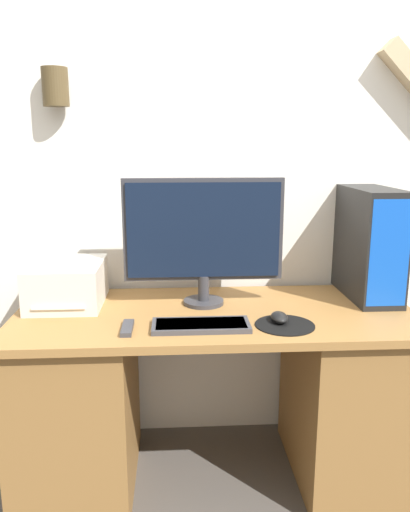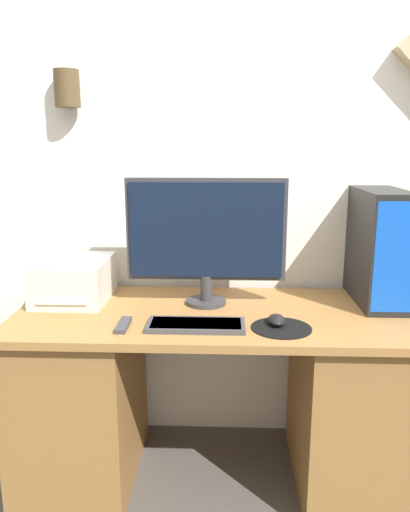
{
  "view_description": "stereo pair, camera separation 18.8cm",
  "coord_description": "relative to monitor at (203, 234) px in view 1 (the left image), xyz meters",
  "views": [
    {
      "loc": [
        -0.15,
        -1.5,
        1.36
      ],
      "look_at": [
        -0.04,
        0.33,
        0.94
      ],
      "focal_mm": 35.0,
      "sensor_mm": 36.0,
      "label": 1
    },
    {
      "loc": [
        0.03,
        -1.5,
        1.36
      ],
      "look_at": [
        -0.04,
        0.33,
        0.94
      ],
      "focal_mm": 35.0,
      "sensor_mm": 36.0,
      "label": 2
    }
  ],
  "objects": [
    {
      "name": "remote_control",
      "position": [
        -0.28,
        -0.28,
        -0.28
      ],
      "size": [
        0.04,
        0.14,
        0.02
      ],
      "color": "#38383D",
      "rests_on": "desk"
    },
    {
      "name": "desk",
      "position": [
        0.04,
        -0.1,
        -0.64
      ],
      "size": [
        1.55,
        0.66,
        0.72
      ],
      "color": "olive",
      "rests_on": "ground_plane"
    },
    {
      "name": "mousepad",
      "position": [
        0.28,
        -0.27,
        -0.29
      ],
      "size": [
        0.21,
        0.21,
        0.0
      ],
      "color": "black",
      "rests_on": "desk"
    },
    {
      "name": "keyboard",
      "position": [
        -0.02,
        -0.27,
        -0.28
      ],
      "size": [
        0.35,
        0.14,
        0.02
      ],
      "color": "#3D3D42",
      "rests_on": "desk"
    },
    {
      "name": "wall_back",
      "position": [
        0.06,
        0.29,
        0.35
      ],
      "size": [
        6.4,
        0.16,
        2.92
      ],
      "color": "white",
      "rests_on": "ground_plane"
    },
    {
      "name": "mouse",
      "position": [
        0.26,
        -0.24,
        -0.27
      ],
      "size": [
        0.06,
        0.1,
        0.03
      ],
      "color": "black",
      "rests_on": "mousepad"
    },
    {
      "name": "monitor",
      "position": [
        0.0,
        0.0,
        0.0
      ],
      "size": [
        0.63,
        0.16,
        0.51
      ],
      "color": "#333338",
      "rests_on": "desk"
    },
    {
      "name": "printer",
      "position": [
        -0.55,
        0.03,
        -0.2
      ],
      "size": [
        0.28,
        0.35,
        0.17
      ],
      "color": "beige",
      "rests_on": "desk"
    },
    {
      "name": "computer_tower",
      "position": [
        0.7,
        0.06,
        -0.06
      ],
      "size": [
        0.17,
        0.42,
        0.46
      ],
      "color": "black",
      "rests_on": "desk"
    }
  ]
}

